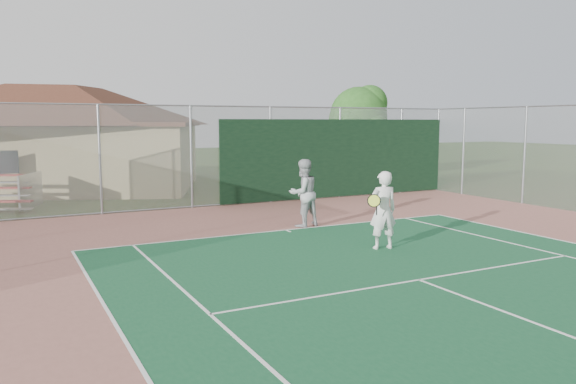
# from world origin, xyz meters

# --- Properties ---
(back_fence) EXTENTS (20.08, 0.11, 3.53)m
(back_fence) POSITION_xyz_m (2.11, 16.98, 1.67)
(back_fence) COLOR gray
(back_fence) RESTS_ON ground
(side_fence_right) EXTENTS (0.08, 9.00, 3.50)m
(side_fence_right) POSITION_xyz_m (10.00, 12.50, 1.75)
(side_fence_right) COLOR gray
(side_fence_right) RESTS_ON ground
(clubhouse) EXTENTS (14.58, 12.34, 5.34)m
(clubhouse) POSITION_xyz_m (-4.43, 25.04, 2.71)
(clubhouse) COLOR tan
(clubhouse) RESTS_ON ground
(tree) EXTENTS (3.46, 3.28, 4.82)m
(tree) POSITION_xyz_m (9.69, 22.45, 3.17)
(tree) COLOR #3E2616
(tree) RESTS_ON ground
(player_white_front) EXTENTS (1.04, 0.77, 1.81)m
(player_white_front) POSITION_xyz_m (0.97, 8.84, 0.91)
(player_white_front) COLOR silver
(player_white_front) RESTS_ON ground
(player_grey_back) EXTENTS (1.04, 0.88, 1.90)m
(player_grey_back) POSITION_xyz_m (0.69, 12.15, 0.95)
(player_grey_back) COLOR #ABAEB0
(player_grey_back) RESTS_ON ground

